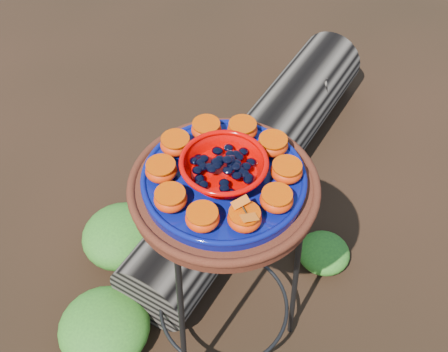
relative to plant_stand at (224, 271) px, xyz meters
name	(u,v)px	position (x,y,z in m)	size (l,w,h in m)	color
ground	(224,327)	(0.00, 0.00, -0.35)	(60.00, 60.00, 0.00)	#321B10
plant_stand	(224,271)	(0.00, 0.00, 0.00)	(0.44, 0.44, 0.70)	black
terracotta_saucer	(224,189)	(0.00, 0.00, 0.37)	(0.45, 0.45, 0.04)	#3F0F0B
cobalt_plate	(224,180)	(0.00, 0.00, 0.40)	(0.38, 0.38, 0.03)	#0B1059
red_bowl	(224,169)	(0.00, 0.00, 0.44)	(0.19, 0.19, 0.05)	#CD0200
glass_gems	(224,157)	(0.00, 0.00, 0.48)	(0.15, 0.15, 0.03)	black
orange_half_0	(244,218)	(-0.02, -0.14, 0.43)	(0.07, 0.07, 0.04)	#CE0400
orange_half_1	(276,200)	(0.06, -0.13, 0.43)	(0.07, 0.07, 0.04)	#CE0400
orange_half_2	(286,171)	(0.13, -0.07, 0.43)	(0.07, 0.07, 0.04)	#CE0400
orange_half_3	(273,145)	(0.14, 0.02, 0.43)	(0.07, 0.07, 0.04)	#CE0400
orange_half_4	(242,130)	(0.10, 0.10, 0.43)	(0.07, 0.07, 0.04)	#CE0400
orange_half_5	(206,129)	(0.03, 0.14, 0.43)	(0.07, 0.07, 0.04)	#CE0400
orange_half_6	(176,144)	(-0.06, 0.13, 0.43)	(0.07, 0.07, 0.04)	#CE0400
orange_half_7	(161,170)	(-0.13, 0.07, 0.43)	(0.07, 0.07, 0.04)	#CE0400
orange_half_8	(171,199)	(-0.14, -0.02, 0.43)	(0.07, 0.07, 0.04)	#CE0400
orange_half_9	(202,218)	(-0.10, -0.10, 0.43)	(0.07, 0.07, 0.04)	#CE0400
butterfly	(245,210)	(-0.02, -0.14, 0.46)	(0.08, 0.05, 0.01)	#DE5910
driftwood_log	(256,157)	(0.42, 0.52, -0.21)	(1.49, 0.39, 0.28)	black
foliage_left	(104,327)	(-0.36, 0.15, -0.28)	(0.30, 0.30, 0.15)	#285C1C
foliage_right	(324,252)	(0.44, 0.07, -0.30)	(0.19, 0.19, 0.09)	#285C1C
foliage_back	(122,235)	(-0.18, 0.46, -0.28)	(0.29, 0.29, 0.15)	#285C1C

